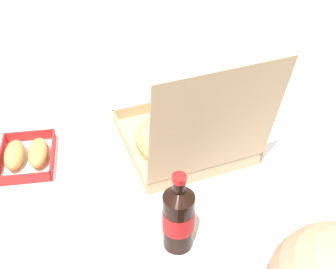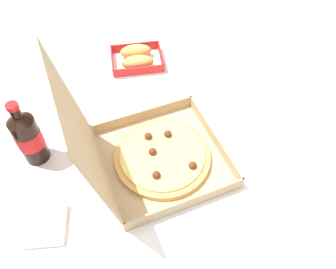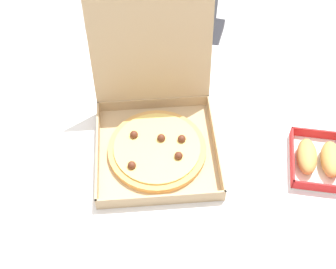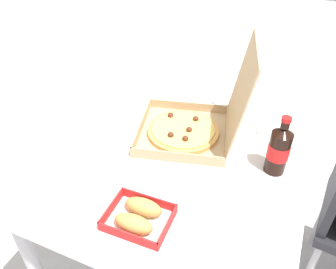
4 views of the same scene
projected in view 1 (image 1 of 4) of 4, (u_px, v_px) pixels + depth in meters
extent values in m
cube|color=white|center=(162.00, 150.00, 1.33)|extent=(1.11, 0.95, 0.03)
cylinder|color=#B7B7BC|center=(263.00, 141.00, 1.91)|extent=(0.05, 0.05, 0.67)
cylinder|color=#B7B7BC|center=(35.00, 159.00, 1.82)|extent=(0.05, 0.05, 0.67)
cube|color=tan|center=(183.00, 141.00, 1.34)|extent=(0.42, 0.42, 0.01)
cube|color=tan|center=(163.00, 104.00, 1.44)|extent=(0.34, 0.09, 0.04)
cube|color=tan|center=(233.00, 122.00, 1.37)|extent=(0.09, 0.34, 0.04)
cube|color=tan|center=(129.00, 148.00, 1.27)|extent=(0.09, 0.34, 0.04)
cube|color=tan|center=(207.00, 172.00, 1.20)|extent=(0.34, 0.09, 0.04)
cube|color=tan|center=(217.00, 124.00, 1.05)|extent=(0.35, 0.15, 0.34)
cylinder|color=tan|center=(183.00, 138.00, 1.33)|extent=(0.28, 0.28, 0.02)
cylinder|color=#EAC666|center=(183.00, 135.00, 1.32)|extent=(0.25, 0.25, 0.01)
sphere|color=#562819|center=(208.00, 136.00, 1.30)|extent=(0.02, 0.02, 0.02)
sphere|color=#562819|center=(163.00, 141.00, 1.28)|extent=(0.02, 0.02, 0.02)
sphere|color=#562819|center=(159.00, 129.00, 1.33)|extent=(0.02, 0.02, 0.02)
sphere|color=#562819|center=(197.00, 115.00, 1.38)|extent=(0.02, 0.02, 0.02)
sphere|color=#562819|center=(182.00, 138.00, 1.29)|extent=(0.02, 0.02, 0.02)
cube|color=white|center=(28.00, 161.00, 1.27)|extent=(0.15, 0.19, 0.00)
cube|color=red|center=(30.00, 136.00, 1.32)|extent=(0.15, 0.01, 0.03)
cube|color=red|center=(23.00, 179.00, 1.18)|extent=(0.15, 0.01, 0.03)
cube|color=red|center=(53.00, 154.00, 1.26)|extent=(0.01, 0.19, 0.03)
cube|color=red|center=(1.00, 159.00, 1.24)|extent=(0.01, 0.19, 0.03)
ellipsoid|color=tan|center=(38.00, 153.00, 1.25)|extent=(0.06, 0.12, 0.05)
ellipsoid|color=tan|center=(14.00, 155.00, 1.24)|extent=(0.06, 0.12, 0.05)
cylinder|color=black|center=(178.00, 221.00, 1.00)|extent=(0.07, 0.07, 0.16)
cone|color=black|center=(178.00, 193.00, 0.94)|extent=(0.07, 0.07, 0.02)
cylinder|color=black|center=(178.00, 185.00, 0.92)|extent=(0.03, 0.03, 0.02)
cylinder|color=red|center=(179.00, 178.00, 0.91)|extent=(0.03, 0.03, 0.01)
cylinder|color=red|center=(178.00, 219.00, 0.99)|extent=(0.07, 0.07, 0.06)
cube|color=white|center=(264.00, 95.00, 1.53)|extent=(0.24, 0.19, 0.00)
cube|color=white|center=(268.00, 218.00, 1.09)|extent=(0.12, 0.12, 0.02)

